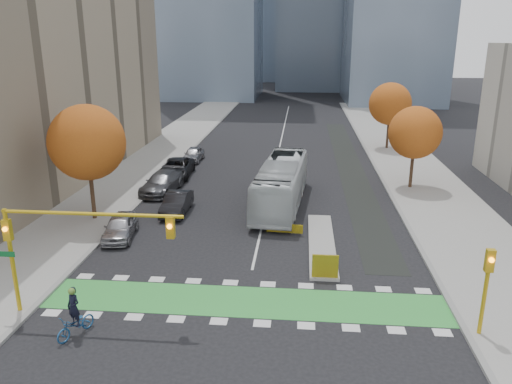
% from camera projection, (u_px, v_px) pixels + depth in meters
% --- Properties ---
extents(ground, '(300.00, 300.00, 0.00)m').
position_uv_depth(ground, '(241.00, 318.00, 23.19)').
color(ground, black).
rests_on(ground, ground).
extents(sidewalk_west, '(7.00, 120.00, 0.15)m').
position_uv_depth(sidewalk_west, '(115.00, 186.00, 43.37)').
color(sidewalk_west, gray).
rests_on(sidewalk_west, ground).
extents(sidewalk_east, '(7.00, 120.00, 0.15)m').
position_uv_depth(sidewalk_east, '(433.00, 195.00, 41.00)').
color(sidewalk_east, gray).
rests_on(sidewalk_east, ground).
extents(curb_west, '(0.30, 120.00, 0.16)m').
position_uv_depth(curb_west, '(154.00, 187.00, 43.06)').
color(curb_west, gray).
rests_on(curb_west, ground).
extents(curb_east, '(0.30, 120.00, 0.16)m').
position_uv_depth(curb_east, '(390.00, 194.00, 41.30)').
color(curb_east, gray).
rests_on(curb_east, ground).
extents(bike_crossing, '(20.00, 3.00, 0.01)m').
position_uv_depth(bike_crossing, '(245.00, 301.00, 24.61)').
color(bike_crossing, green).
rests_on(bike_crossing, ground).
extents(centre_line, '(0.15, 70.00, 0.01)m').
position_uv_depth(centre_line, '(280.00, 144.00, 61.22)').
color(centre_line, silver).
rests_on(centre_line, ground).
extents(bike_lane_paint, '(2.50, 50.00, 0.01)m').
position_uv_depth(bike_lane_paint, '(349.00, 165.00, 51.05)').
color(bike_lane_paint, black).
rests_on(bike_lane_paint, ground).
extents(median_island, '(1.60, 10.00, 0.16)m').
position_uv_depth(median_island, '(322.00, 243.00, 31.37)').
color(median_island, gray).
rests_on(median_island, ground).
extents(hazard_board, '(1.40, 0.12, 1.30)m').
position_uv_depth(hazard_board, '(325.00, 266.00, 26.59)').
color(hazard_board, yellow).
rests_on(hazard_board, median_island).
extents(tree_west, '(5.20, 5.20, 8.22)m').
position_uv_depth(tree_west, '(87.00, 143.00, 33.98)').
color(tree_west, '#332114').
rests_on(tree_west, ground).
extents(tree_east_near, '(4.40, 4.40, 7.08)m').
position_uv_depth(tree_east_near, '(415.00, 133.00, 41.61)').
color(tree_east_near, '#332114').
rests_on(tree_east_near, ground).
extents(tree_east_far, '(4.80, 4.80, 7.65)m').
position_uv_depth(tree_east_far, '(390.00, 104.00, 56.67)').
color(tree_east_far, '#332114').
rests_on(tree_east_far, ground).
extents(traffic_signal_west, '(8.53, 0.56, 5.20)m').
position_uv_depth(traffic_signal_west, '(63.00, 236.00, 22.20)').
color(traffic_signal_west, '#BF9914').
rests_on(traffic_signal_west, ground).
extents(traffic_signal_east, '(0.35, 0.43, 4.10)m').
position_uv_depth(traffic_signal_east, '(487.00, 279.00, 20.97)').
color(traffic_signal_east, '#BF9914').
rests_on(traffic_signal_east, ground).
extents(cyclist, '(1.46, 2.11, 2.31)m').
position_uv_depth(cyclist, '(75.00, 320.00, 21.58)').
color(cyclist, '#1D5087').
rests_on(cyclist, ground).
extents(bus, '(3.99, 12.82, 3.51)m').
position_uv_depth(bus, '(281.00, 183.00, 38.24)').
color(bus, silver).
rests_on(bus, ground).
extents(parked_car_a, '(2.34, 4.63, 1.51)m').
position_uv_depth(parked_car_a, '(120.00, 227.00, 32.29)').
color(parked_car_a, '#9C9BA1').
rests_on(parked_car_a, ground).
extents(parked_car_b, '(1.64, 4.65, 1.53)m').
position_uv_depth(parked_car_b, '(177.00, 203.00, 36.82)').
color(parked_car_b, black).
rests_on(parked_car_b, ground).
extents(parked_car_c, '(2.99, 6.00, 1.67)m').
position_uv_depth(parked_car_c, '(162.00, 183.00, 41.78)').
color(parked_car_c, '#4B4C50').
rests_on(parked_car_c, ground).
extents(parked_car_d, '(2.97, 5.99, 1.63)m').
position_uv_depth(parked_car_d, '(176.00, 168.00, 46.54)').
color(parked_car_d, black).
rests_on(parked_car_d, ground).
extents(parked_car_e, '(1.82, 4.34, 1.47)m').
position_uv_depth(parked_car_e, '(193.00, 154.00, 52.38)').
color(parked_car_e, gray).
rests_on(parked_car_e, ground).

